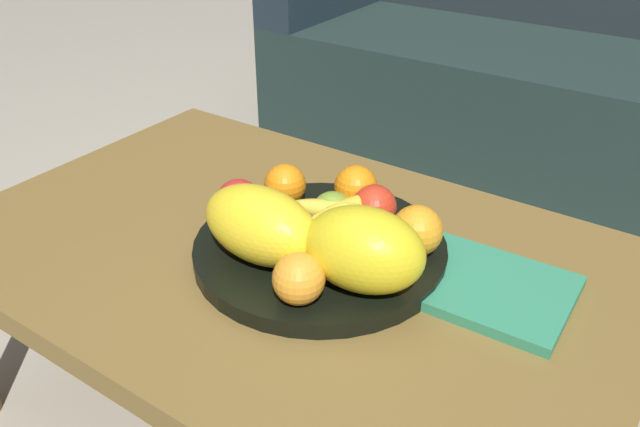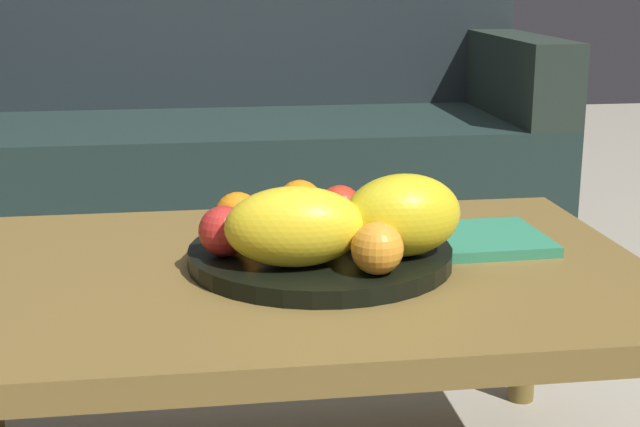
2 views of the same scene
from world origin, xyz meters
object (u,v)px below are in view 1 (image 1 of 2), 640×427
orange_right (417,231)px  fruit_bowl (320,249)px  orange_front (356,187)px  apple_front (333,212)px  melon_large_front (364,249)px  coffee_table (286,268)px  couch (553,72)px  melon_smaller_beside (261,225)px  orange_back (299,279)px  magazine (479,285)px  apple_right (239,202)px  orange_left (285,185)px  apple_left (374,207)px  banana_bunch (339,221)px

orange_right → fruit_bowl: bearing=-156.7°
orange_front → apple_front: (0.01, -0.09, -0.00)m
orange_right → melon_large_front: bearing=-101.6°
orange_right → coffee_table: bearing=-160.6°
couch → fruit_bowl: 1.33m
fruit_bowl → melon_large_front: bearing=-27.1°
coffee_table → melon_large_front: 0.21m
melon_smaller_beside → orange_back: size_ratio=2.70×
fruit_bowl → magazine: fruit_bowl is taller
orange_back → apple_right: size_ratio=0.98×
orange_front → magazine: size_ratio=0.29×
orange_left → apple_right: (-0.02, -0.09, 0.00)m
orange_back → apple_left: 0.22m
coffee_table → fruit_bowl: bearing=9.9°
coffee_table → couch: size_ratio=0.62×
coffee_table → melon_smaller_beside: bearing=-80.3°
orange_left → orange_back: (0.17, -0.20, 0.00)m
apple_front → orange_back: bearing=-70.7°
melon_large_front → orange_back: bearing=-124.1°
apple_right → magazine: (0.37, 0.08, -0.05)m
apple_front → coffee_table: bearing=-139.5°
melon_smaller_beside → melon_large_front: bearing=9.1°
orange_front → melon_large_front: bearing=-55.6°
apple_left → apple_front: bearing=-134.0°
couch → apple_front: 1.30m
orange_left → apple_right: bearing=-105.7°
orange_right → banana_bunch: size_ratio=0.47×
banana_bunch → magazine: banana_bunch is taller
orange_right → orange_back: orange_right is taller
orange_back → melon_large_front: bearing=55.9°
orange_back → magazine: size_ratio=0.28×
couch → apple_front: (0.04, -1.29, 0.14)m
orange_back → apple_left: same height
banana_bunch → apple_right: bearing=-162.1°
orange_left → apple_front: bearing=-13.9°
orange_front → orange_right: orange_right is taller
coffee_table → apple_left: size_ratio=15.21×
melon_smaller_beside → apple_left: size_ratio=2.71×
apple_left → banana_bunch: 0.06m
coffee_table → apple_front: 0.12m
magazine → apple_right: bearing=-169.5°
melon_large_front → magazine: size_ratio=0.67×
apple_right → orange_left: bearing=74.3°
coffee_table → apple_left: (0.10, 0.09, 0.10)m
couch → apple_left: bearing=-86.1°
coffee_table → magazine: (0.29, 0.07, 0.05)m
orange_right → orange_back: (-0.07, -0.19, -0.00)m
fruit_bowl → melon_smaller_beside: bearing=-120.1°
couch → orange_right: couch is taller
apple_right → banana_bunch: size_ratio=0.44×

